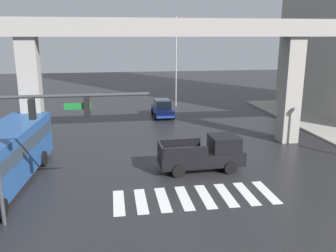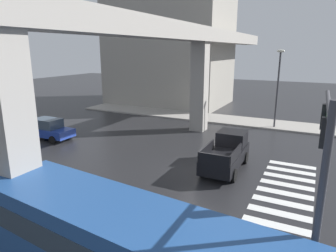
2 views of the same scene
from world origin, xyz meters
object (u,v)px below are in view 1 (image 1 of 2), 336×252
city_bus (2,156)px  flagpole (177,55)px  pickup_truck (206,154)px  traffic_signal_mast (36,126)px  sedan_blue (162,108)px

city_bus → flagpole: flagpole is taller
pickup_truck → city_bus: city_bus is taller
pickup_truck → traffic_signal_mast: (-8.64, -5.02, 3.40)m
pickup_truck → sedan_blue: size_ratio=1.19×
pickup_truck → sedan_blue: 15.01m
traffic_signal_mast → city_bus: bearing=122.8°
sedan_blue → flagpole: 7.55m
city_bus → pickup_truck: bearing=3.1°
pickup_truck → flagpole: size_ratio=0.51×
city_bus → traffic_signal_mast: (2.84, -4.41, 2.67)m
city_bus → flagpole: (13.39, 20.76, 4.09)m
city_bus → sedan_blue: size_ratio=2.55×
pickup_truck → city_bus: bearing=-176.9°
sedan_blue → city_bus: bearing=-125.1°
pickup_truck → city_bus: (-11.48, -0.62, 0.73)m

